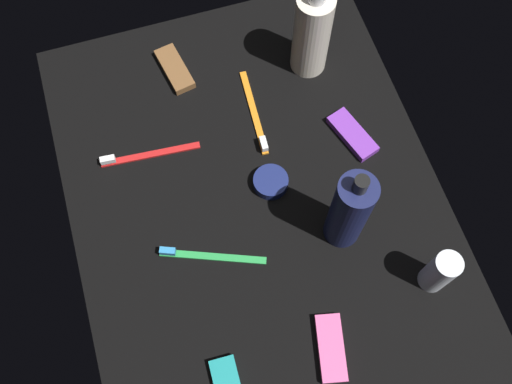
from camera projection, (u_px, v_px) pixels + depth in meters
ground_plane at (256, 200)px, 100.94cm from camera, size 84.00×64.00×1.20cm
lotion_bottle at (349, 211)px, 89.29cm from camera, size 6.15×6.15×21.50cm
bodywash_bottle at (312, 33)px, 102.62cm from camera, size 6.78×6.78×20.10cm
deodorant_stick at (440, 272)px, 90.01cm from camera, size 4.29×4.29×10.47cm
toothbrush_green at (206, 256)px, 95.81cm from camera, size 7.83×17.15×2.10cm
toothbrush_orange at (255, 116)px, 105.99cm from camera, size 18.04×2.29×2.10cm
toothbrush_red at (144, 155)px, 102.95cm from camera, size 2.66×18.04×2.10cm
snack_bar_purple at (352, 134)px, 104.37cm from camera, size 11.13×7.01×1.50cm
snack_bar_pink at (331, 348)px, 89.94cm from camera, size 11.03×6.22×1.50cm
snack_bar_brown at (175, 69)px, 109.76cm from camera, size 10.96×5.83×1.50cm
cream_tin_left at (271, 182)px, 100.46cm from camera, size 6.18×6.18×2.06cm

